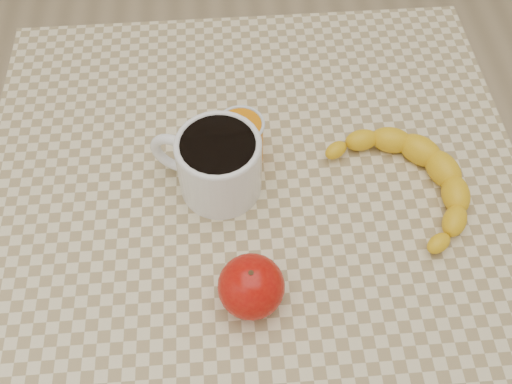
{
  "coord_description": "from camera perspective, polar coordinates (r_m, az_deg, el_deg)",
  "views": [
    {
      "loc": [
        -0.03,
        -0.45,
        1.44
      ],
      "look_at": [
        0.0,
        0.0,
        0.77
      ],
      "focal_mm": 40.0,
      "sensor_mm": 36.0,
      "label": 1
    }
  ],
  "objects": [
    {
      "name": "ground",
      "position": [
        1.51,
        0.0,
        -16.53
      ],
      "size": [
        3.0,
        3.0,
        0.0
      ],
      "primitive_type": "plane",
      "color": "tan",
      "rests_on": "ground"
    },
    {
      "name": "coffee_mug",
      "position": [
        0.79,
        -3.92,
        2.94
      ],
      "size": [
        0.18,
        0.16,
        0.1
      ],
      "color": "white",
      "rests_on": "table"
    },
    {
      "name": "table",
      "position": [
        0.89,
        0.0,
        -3.78
      ],
      "size": [
        0.8,
        0.8,
        0.75
      ],
      "color": "beige",
      "rests_on": "ground"
    },
    {
      "name": "banana",
      "position": [
        0.84,
        15.01,
        1.11
      ],
      "size": [
        0.39,
        0.41,
        0.04
      ],
      "primitive_type": null,
      "rotation": [
        0.0,
        0.0,
        0.42
      ],
      "color": "yellow",
      "rests_on": "table"
    },
    {
      "name": "apple",
      "position": [
        0.71,
        -0.48,
        -9.43
      ],
      "size": [
        0.11,
        0.11,
        0.08
      ],
      "color": "#980605",
      "rests_on": "table"
    },
    {
      "name": "orange_juice_glass",
      "position": [
        0.83,
        -1.52,
        5.16
      ],
      "size": [
        0.07,
        0.07,
        0.08
      ],
      "color": "orange",
      "rests_on": "table"
    }
  ]
}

